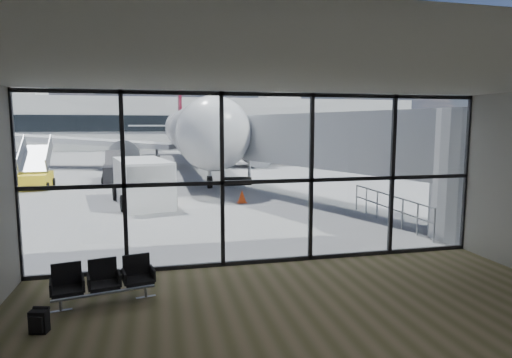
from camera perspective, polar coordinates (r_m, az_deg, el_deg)
name	(u,v)px	position (r m, az deg, el deg)	size (l,w,h in m)	color
ground	(183,157)	(50.93, -9.76, 2.90)	(220.00, 220.00, 0.00)	slate
lounge_shell	(347,192)	(6.62, 12.00, -1.69)	(12.02, 8.01, 4.51)	brown
glass_curtain_wall	(268,180)	(11.17, 1.56, -0.09)	(12.10, 0.12, 4.50)	white
jet_bridge	(335,146)	(19.40, 10.43, 4.38)	(8.00, 16.50, 4.33)	#AAADB0
apron_railing	(389,205)	(16.76, 17.32, -3.27)	(0.06, 5.46, 1.11)	gray
far_terminal	(171,122)	(72.73, -11.27, 7.42)	(80.00, 12.20, 11.00)	#AFAFAA
tree_3	(15,120)	(86.21, -29.45, 6.85)	(4.95, 4.95, 7.12)	#382619
tree_4	(52,117)	(84.73, -25.55, 7.51)	(5.61, 5.61, 8.07)	#382619
tree_5	(88,113)	(83.66, -21.52, 8.14)	(6.27, 6.27, 9.03)	#382619
seating_row	(104,279)	(9.61, -19.66, -12.45)	(2.02, 0.95, 0.90)	gray
backpack	(39,321)	(8.81, -26.97, -16.57)	(0.34, 0.33, 0.45)	black
airliner	(190,131)	(40.37, -8.82, 6.34)	(34.86, 40.29, 10.39)	silver
service_van	(143,182)	(20.50, -14.86, -0.34)	(3.06, 5.12, 2.09)	silver
belt_loader	(116,172)	(28.92, -18.17, 0.83)	(1.99, 4.40, 1.97)	black
mobile_stairs	(34,178)	(28.21, -27.46, 0.09)	(2.05, 3.61, 2.47)	yellow
traffic_cone_a	(171,198)	(20.67, -11.23, -2.45)	(0.39, 0.39, 0.56)	orange
traffic_cone_b	(242,197)	(20.37, -1.89, -2.36)	(0.44, 0.44, 0.62)	#DF3D0B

